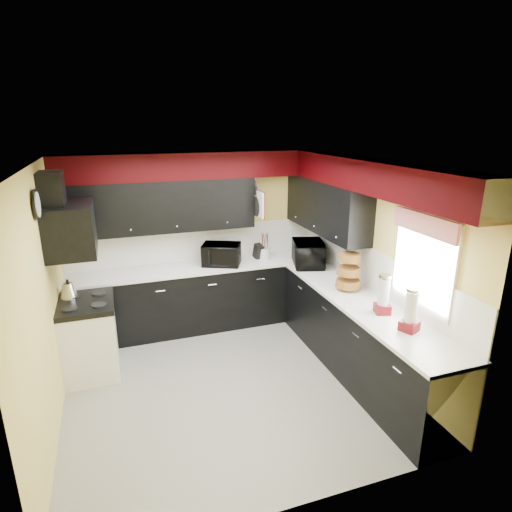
{
  "coord_description": "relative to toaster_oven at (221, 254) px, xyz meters",
  "views": [
    {
      "loc": [
        -1.1,
        -4.16,
        2.91
      ],
      "look_at": [
        0.58,
        0.76,
        1.25
      ],
      "focal_mm": 30.0,
      "sensor_mm": 36.0,
      "label": 1
    }
  ],
  "objects": [
    {
      "name": "microwave",
      "position": [
        1.16,
        -0.41,
        0.02
      ],
      "size": [
        0.57,
        0.7,
        0.33
      ],
      "primitive_type": "imported",
      "rotation": [
        0.0,
        0.0,
        1.28
      ],
      "color": "black",
      "rests_on": "counter_right"
    },
    {
      "name": "ceiling",
      "position": [
        -0.3,
        -1.45,
        1.41
      ],
      "size": [
        3.6,
        3.6,
        0.06
      ],
      "primitive_type": "cube",
      "color": "white",
      "rests_on": "wall_back"
    },
    {
      "name": "upper_right",
      "position": [
        1.32,
        -0.55,
        0.71
      ],
      "size": [
        0.35,
        1.8,
        0.7
      ],
      "primitive_type": "cube",
      "color": "black",
      "rests_on": "wall_right"
    },
    {
      "name": "knife_block",
      "position": [
        0.58,
        0.09,
        -0.04
      ],
      "size": [
        0.13,
        0.16,
        0.22
      ],
      "primitive_type": "cube",
      "rotation": [
        0.0,
        0.0,
        0.21
      ],
      "color": "black",
      "rests_on": "counter_back"
    },
    {
      "name": "cut_board",
      "position": [
        0.53,
        -0.15,
        0.71
      ],
      "size": [
        0.03,
        0.26,
        0.35
      ],
      "primitive_type": "cube",
      "color": "white",
      "rests_on": "upper_back"
    },
    {
      "name": "cab_back",
      "position": [
        -0.3,
        0.05,
        -0.64
      ],
      "size": [
        3.6,
        0.6,
        0.9
      ],
      "primitive_type": "cube",
      "color": "black",
      "rests_on": "ground"
    },
    {
      "name": "cooktop",
      "position": [
        -1.8,
        -0.7,
        -0.2
      ],
      "size": [
        0.62,
        0.77,
        0.06
      ],
      "primitive_type": "cube",
      "color": "black",
      "rests_on": "stove"
    },
    {
      "name": "pan_mid",
      "position": [
        0.52,
        -0.03,
        0.66
      ],
      "size": [
        0.03,
        0.28,
        0.46
      ],
      "primitive_type": null,
      "color": "black",
      "rests_on": "upper_back"
    },
    {
      "name": "wall_left",
      "position": [
        -2.1,
        -1.45,
        0.16
      ],
      "size": [
        0.06,
        3.6,
        2.5
      ],
      "primitive_type": "cube",
      "color": "#E0C666",
      "rests_on": "ground"
    },
    {
      "name": "wall_right",
      "position": [
        1.5,
        -1.45,
        0.16
      ],
      "size": [
        0.06,
        3.6,
        2.5
      ],
      "primitive_type": "cube",
      "color": "#E0C666",
      "rests_on": "ground"
    },
    {
      "name": "counter_right",
      "position": [
        1.2,
        -1.75,
        -0.17
      ],
      "size": [
        0.64,
        3.02,
        0.04
      ],
      "primitive_type": "cube",
      "color": "white",
      "rests_on": "cab_right"
    },
    {
      "name": "dispenser_a",
      "position": [
        1.22,
        -2.11,
        0.06
      ],
      "size": [
        0.19,
        0.19,
        0.41
      ],
      "primitive_type": null,
      "rotation": [
        0.0,
        0.0,
        -0.27
      ],
      "color": "#570600",
      "rests_on": "counter_right"
    },
    {
      "name": "splash_back",
      "position": [
        -0.3,
        0.34,
        0.1
      ],
      "size": [
        3.6,
        0.02,
        0.5
      ],
      "primitive_type": "cube",
      "color": "white",
      "rests_on": "counter_back"
    },
    {
      "name": "kettle",
      "position": [
        -1.98,
        -0.51,
        -0.08
      ],
      "size": [
        0.22,
        0.22,
        0.17
      ],
      "primitive_type": null,
      "rotation": [
        0.0,
        0.0,
        0.14
      ],
      "color": "#ACADB1",
      "rests_on": "cooktop"
    },
    {
      "name": "splash_right",
      "position": [
        1.49,
        -1.45,
        0.1
      ],
      "size": [
        0.02,
        3.6,
        0.5
      ],
      "primitive_type": "cube",
      "color": "white",
      "rests_on": "counter_right"
    },
    {
      "name": "stove",
      "position": [
        -1.8,
        -0.7,
        -0.66
      ],
      "size": [
        0.6,
        0.75,
        0.86
      ],
      "primitive_type": "cube",
      "color": "white",
      "rests_on": "ground"
    },
    {
      "name": "pan_low",
      "position": [
        0.52,
        0.23,
        0.63
      ],
      "size": [
        0.03,
        0.24,
        0.42
      ],
      "primitive_type": null,
      "color": "black",
      "rests_on": "upper_back"
    },
    {
      "name": "wall_back",
      "position": [
        -0.3,
        0.35,
        0.16
      ],
      "size": [
        3.6,
        0.06,
        2.5
      ],
      "primitive_type": "cube",
      "color": "#E0C666",
      "rests_on": "ground"
    },
    {
      "name": "counter_back",
      "position": [
        -0.3,
        0.05,
        -0.17
      ],
      "size": [
        3.62,
        0.64,
        0.04
      ],
      "primitive_type": "cube",
      "color": "white",
      "rests_on": "cab_back"
    },
    {
      "name": "soffit_right",
      "position": [
        1.32,
        -1.63,
        1.23
      ],
      "size": [
        0.36,
        3.24,
        0.35
      ],
      "primitive_type": "cube",
      "color": "black",
      "rests_on": "wall_right"
    },
    {
      "name": "valance",
      "position": [
        1.43,
        -2.35,
        0.86
      ],
      "size": [
        0.04,
        0.88,
        0.2
      ],
      "primitive_type": "cube",
      "color": "red",
      "rests_on": "wall_right"
    },
    {
      "name": "ground",
      "position": [
        -0.3,
        -1.45,
        -1.09
      ],
      "size": [
        3.6,
        3.6,
        0.0
      ],
      "primitive_type": "plane",
      "color": "gray",
      "rests_on": "ground"
    },
    {
      "name": "baskets",
      "position": [
        1.22,
        -1.4,
        0.09
      ],
      "size": [
        0.27,
        0.27,
        0.5
      ],
      "primitive_type": null,
      "color": "brown",
      "rests_on": "upper_right"
    },
    {
      "name": "pan_top",
      "position": [
        0.52,
        0.1,
        0.91
      ],
      "size": [
        0.03,
        0.22,
        0.4
      ],
      "primitive_type": null,
      "color": "black",
      "rests_on": "upper_back"
    },
    {
      "name": "utensil_crock",
      "position": [
        0.67,
        0.04,
        -0.07
      ],
      "size": [
        0.2,
        0.2,
        0.16
      ],
      "primitive_type": "cylinder",
      "rotation": [
        0.0,
        0.0,
        0.41
      ],
      "color": "silver",
      "rests_on": "counter_back"
    },
    {
      "name": "hood_duct",
      "position": [
        -1.98,
        -0.7,
        1.11
      ],
      "size": [
        0.24,
        0.4,
        0.4
      ],
      "primitive_type": "cube",
      "color": "black",
      "rests_on": "wall_left"
    },
    {
      "name": "toaster_oven",
      "position": [
        0.0,
        0.0,
        0.0
      ],
      "size": [
        0.65,
        0.61,
        0.3
      ],
      "primitive_type": "imported",
      "rotation": [
        0.0,
        0.0,
        -0.43
      ],
      "color": "black",
      "rests_on": "counter_back"
    },
    {
      "name": "dispenser_b",
      "position": [
        1.23,
        -2.54,
        0.06
      ],
      "size": [
        0.21,
        0.21,
        0.43
      ],
      "primitive_type": null,
      "rotation": [
        0.0,
        0.0,
        0.42
      ],
      "color": "#640D0A",
      "rests_on": "counter_right"
    },
    {
      "name": "upper_back",
      "position": [
        -0.8,
        0.17,
        0.71
      ],
      "size": [
        2.6,
        0.35,
        0.7
      ],
      "primitive_type": "cube",
      "color": "black",
      "rests_on": "wall_back"
    },
    {
      "name": "clock",
      "position": [
        -2.07,
        -1.2,
        1.06
      ],
      "size": [
        0.03,
        0.3,
        0.3
      ],
      "primitive_type": null,
      "color": "black",
      "rests_on": "wall_left"
    },
    {
      "name": "hood",
      "position": [
        -1.85,
        -0.7,
        0.69
      ],
      "size": [
        0.5,
        0.78,
        0.55
      ],
      "primitive_type": "cube",
      "color": "black",
      "rests_on": "wall_left"
    },
    {
      "name": "deco_plate",
      "position": [
        1.47,
        -1.8,
        1.16
      ],
      "size": [
        0.03,
        0.24,
        0.24
      ],
      "primitive_type": null,
      "color": "white",
      "rests_on": "wall_right"
    },
    {
      "name": "window",
      "position": [
        1.48,
        -2.35,
        0.46
      ],
      "size": [
        0.03,
        0.86,
        0.96
      ],
      "primitive_type": null,
      "color": "white",
      "rests_on": "wall_right"
    },
    {
      "name": "cab_right",
      "position": [
        1.2,
        -1.75,
        -0.64
      ],
      "size": [
        0.6,
        3.0,
        0.9
      ],
      "primitive_type": "cube",
      "color": "black",
      "rests_on": "ground"
    },
    {
      "name": "soffit_back",
      "position": [
        -0.3,
        0.17,
        1.23
      ],
      "size": [
        3.6,
        0.36,
        0.35
      ],
      "primitive_type": "cube",
      "color": "black",
      "rests_on": "wall_back"
    }
  ]
}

